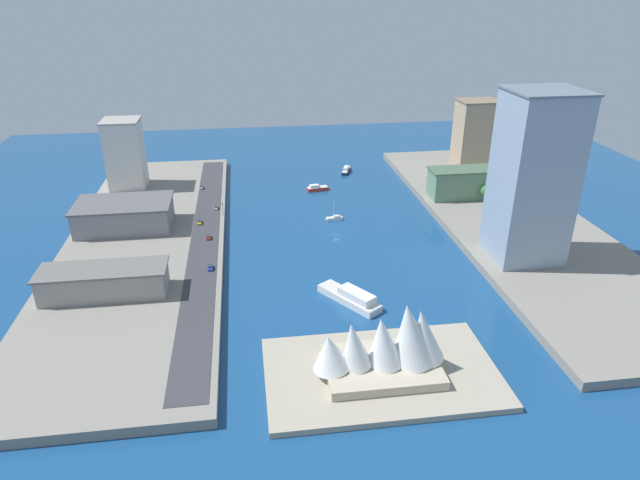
# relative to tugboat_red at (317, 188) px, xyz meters

# --- Properties ---
(ground_plane) EXTENTS (440.00, 440.00, 0.00)m
(ground_plane) POSITION_rel_tugboat_red_xyz_m (-0.56, 62.34, -1.32)
(ground_plane) COLOR navy
(quay_west) EXTENTS (70.00, 240.00, 3.52)m
(quay_west) POSITION_rel_tugboat_red_xyz_m (-88.16, 62.34, 0.44)
(quay_west) COLOR gray
(quay_west) RESTS_ON ground_plane
(quay_east) EXTENTS (70.00, 240.00, 3.52)m
(quay_east) POSITION_rel_tugboat_red_xyz_m (87.04, 62.34, 0.44)
(quay_east) COLOR gray
(quay_east) RESTS_ON ground_plane
(peninsula_point) EXTENTS (70.57, 42.64, 2.00)m
(peninsula_point) POSITION_rel_tugboat_red_xyz_m (3.11, 166.68, -0.32)
(peninsula_point) COLOR #A89E89
(peninsula_point) RESTS_ON ground_plane
(road_strip) EXTENTS (12.39, 228.00, 0.15)m
(road_strip) POSITION_rel_tugboat_red_xyz_m (60.42, 62.34, 2.27)
(road_strip) COLOR #38383D
(road_strip) RESTS_ON quay_east
(tugboat_red) EXTENTS (13.83, 6.40, 3.56)m
(tugboat_red) POSITION_rel_tugboat_red_xyz_m (0.00, 0.00, 0.00)
(tugboat_red) COLOR red
(tugboat_red) RESTS_ON ground_plane
(ferry_white_commuter) EXTENTS (21.36, 26.62, 5.89)m
(ferry_white_commuter) POSITION_rel_tugboat_red_xyz_m (4.26, 123.52, 1.03)
(ferry_white_commuter) COLOR silver
(ferry_white_commuter) RESTS_ON ground_plane
(patrol_launch_navy) EXTENTS (8.42, 16.39, 3.88)m
(patrol_launch_navy) POSITION_rel_tugboat_red_xyz_m (-22.50, -30.49, 0.13)
(patrol_launch_navy) COLOR #1E284C
(patrol_launch_navy) RESTS_ON ground_plane
(sailboat_small_white) EXTENTS (9.15, 3.20, 10.74)m
(sailboat_small_white) POSITION_rel_tugboat_red_xyz_m (-2.59, 44.41, -0.34)
(sailboat_small_white) COLOR white
(sailboat_small_white) RESTS_ON ground_plane
(warehouse_low_gray) EXTENTS (44.03, 27.81, 12.63)m
(warehouse_low_gray) POSITION_rel_tugboat_red_xyz_m (97.74, 47.44, 8.54)
(warehouse_low_gray) COLOR gray
(warehouse_low_gray) RESTS_ON quay_east
(hotel_broad_white) EXTENTS (19.87, 20.31, 37.79)m
(hotel_broad_white) POSITION_rel_tugboat_red_xyz_m (105.93, -12.61, 21.12)
(hotel_broad_white) COLOR silver
(hotel_broad_white) RESTS_ON quay_east
(terminal_long_green) EXTENTS (35.04, 15.66, 15.62)m
(terminal_long_green) POSITION_rel_tugboat_red_xyz_m (-73.74, 30.17, 10.04)
(terminal_long_green) COLOR slate
(terminal_long_green) RESTS_ON quay_west
(carpark_squat_concrete) EXTENTS (46.36, 16.21, 10.71)m
(carpark_squat_concrete) POSITION_rel_tugboat_red_xyz_m (94.39, 110.45, 7.58)
(carpark_squat_concrete) COLOR gray
(carpark_squat_concrete) RESTS_ON quay_east
(tower_tall_glass) EXTENTS (28.22, 26.54, 69.18)m
(tower_tall_glass) POSITION_rel_tugboat_red_xyz_m (-72.94, 101.93, 36.82)
(tower_tall_glass) COLOR #8C9EB2
(tower_tall_glass) RESTS_ON quay_west
(apartment_midrise_tan) EXTENTS (23.38, 19.05, 42.58)m
(apartment_midrise_tan) POSITION_rel_tugboat_red_xyz_m (-97.69, -13.80, 23.52)
(apartment_midrise_tan) COLOR tan
(apartment_midrise_tan) RESTS_ON quay_west
(hatchback_blue) EXTENTS (1.96, 4.90, 1.71)m
(hatchback_blue) POSITION_rel_tugboat_red_xyz_m (56.79, 96.09, 3.18)
(hatchback_blue) COLOR black
(hatchback_blue) RESTS_ON road_strip
(pickup_red) EXTENTS (2.01, 4.51, 1.48)m
(pickup_red) POSITION_rel_tugboat_red_xyz_m (58.64, 66.31, 3.07)
(pickup_red) COLOR black
(pickup_red) RESTS_ON road_strip
(van_white) EXTENTS (2.01, 4.53, 1.68)m
(van_white) POSITION_rel_tugboat_red_xyz_m (56.47, 30.08, 3.15)
(van_white) COLOR black
(van_white) RESTS_ON road_strip
(taxi_yellow_cab) EXTENTS (1.96, 5.14, 1.57)m
(taxi_yellow_cab) POSITION_rel_tugboat_red_xyz_m (63.61, 48.06, 3.11)
(taxi_yellow_cab) COLOR black
(taxi_yellow_cab) RESTS_ON road_strip
(sedan_silver) EXTENTS (1.84, 4.76, 1.61)m
(sedan_silver) POSITION_rel_tugboat_red_xyz_m (65.30, -2.15, 3.14)
(sedan_silver) COLOR black
(sedan_silver) RESTS_ON road_strip
(traffic_light_waterfront) EXTENTS (0.36, 0.36, 6.50)m
(traffic_light_waterfront) POSITION_rel_tugboat_red_xyz_m (52.64, 38.69, 6.54)
(traffic_light_waterfront) COLOR black
(traffic_light_waterfront) RESTS_ON quay_east
(opera_landmark) EXTENTS (41.29, 23.71, 23.72)m
(opera_landmark) POSITION_rel_tugboat_red_xyz_m (1.63, 166.68, 10.13)
(opera_landmark) COLOR #BCAD93
(opera_landmark) RESTS_ON peninsula_point
(park_tree_cluster) EXTENTS (11.01, 13.90, 9.72)m
(park_tree_cluster) POSITION_rel_tugboat_red_xyz_m (-80.91, 37.08, 8.05)
(park_tree_cluster) COLOR brown
(park_tree_cluster) RESTS_ON quay_west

